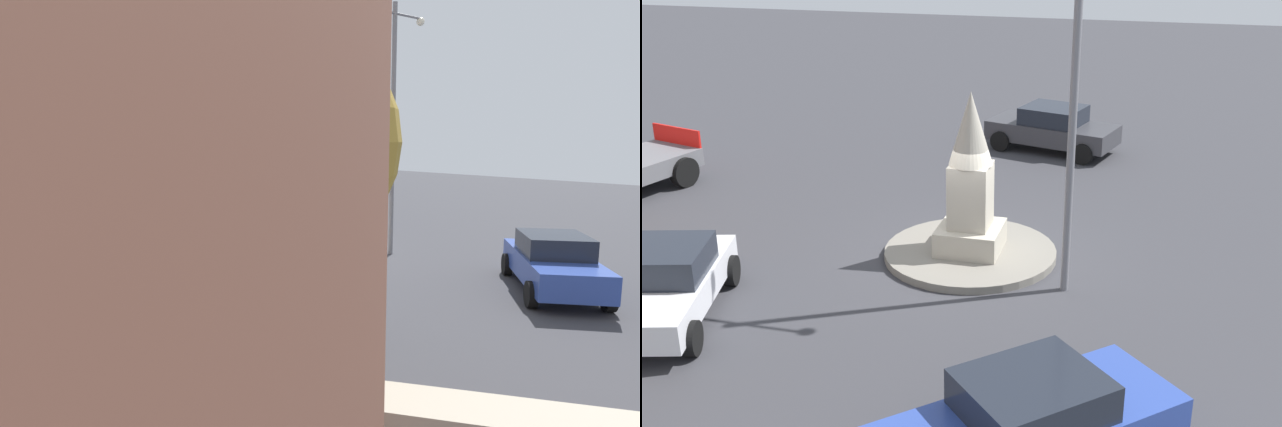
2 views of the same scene
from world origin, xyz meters
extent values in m
plane|color=#38383D|center=(0.00, 0.00, 0.00)|extent=(80.00, 80.00, 0.00)
cylinder|color=gray|center=(0.00, 0.00, 0.09)|extent=(3.85, 3.85, 0.18)
cube|color=#B2AA99|center=(0.00, 0.00, 0.46)|extent=(1.39, 1.39, 0.56)
cube|color=#B2AA99|center=(0.00, 0.00, 1.45)|extent=(0.87, 0.87, 1.44)
cone|color=#B2AA99|center=(0.00, 0.00, 2.96)|extent=(0.95, 0.95, 1.59)
cylinder|color=slate|center=(-2.26, 1.13, 4.22)|extent=(0.16, 0.16, 8.44)
cylinder|color=slate|center=(-2.87, 1.13, 8.08)|extent=(1.22, 0.08, 0.08)
cylinder|color=slate|center=(-1.65, 1.13, 8.08)|extent=(1.22, 0.08, 0.08)
sphere|color=#F2EACC|center=(-3.48, 1.13, 7.98)|extent=(0.28, 0.28, 0.28)
sphere|color=#F2EACC|center=(-1.03, 1.13, 7.98)|extent=(0.28, 0.28, 0.28)
cube|color=#2D479E|center=(-2.50, 6.87, 0.65)|extent=(4.29, 4.20, 0.66)
cube|color=#1E232D|center=(-2.52, 6.86, 1.25)|extent=(2.41, 2.40, 0.54)
cylinder|color=black|center=(-3.01, 5.22, 0.32)|extent=(0.62, 0.60, 0.64)
cylinder|color=black|center=(-4.18, 6.45, 0.32)|extent=(0.62, 0.60, 0.64)
cylinder|color=black|center=(-0.83, 7.29, 0.32)|extent=(0.62, 0.60, 0.64)
cylinder|color=black|center=(-2.00, 8.53, 0.32)|extent=(0.62, 0.60, 0.64)
cube|color=#38383D|center=(-0.58, -8.64, 0.61)|extent=(4.33, 2.78, 0.59)
cube|color=#1E232D|center=(-0.60, -8.63, 1.17)|extent=(2.18, 2.04, 0.53)
cylinder|color=black|center=(1.01, -8.19, 0.32)|extent=(0.68, 0.39, 0.64)
cylinder|color=black|center=(0.53, -9.86, 0.32)|extent=(0.68, 0.39, 0.64)
cylinder|color=black|center=(-1.69, -7.41, 0.32)|extent=(0.68, 0.39, 0.64)
cylinder|color=black|center=(-2.17, -9.09, 0.32)|extent=(0.68, 0.39, 0.64)
cube|color=silver|center=(4.94, 4.16, 0.60)|extent=(2.75, 4.26, 0.56)
cube|color=#1E232D|center=(4.96, 4.07, 1.15)|extent=(2.00, 1.99, 0.55)
cylinder|color=black|center=(3.72, 5.26, 0.32)|extent=(0.38, 0.68, 0.64)
cylinder|color=black|center=(5.42, 5.72, 0.32)|extent=(0.38, 0.68, 0.64)
cylinder|color=black|center=(4.45, 2.60, 0.32)|extent=(0.38, 0.68, 0.64)
cylinder|color=black|center=(6.15, 3.07, 0.32)|extent=(0.38, 0.68, 0.64)
cylinder|color=black|center=(8.84, -2.65, 0.42)|extent=(0.49, 0.88, 0.84)
cube|color=#B2AA99|center=(8.74, 6.90, 0.57)|extent=(11.34, 14.10, 1.14)
cylinder|color=brown|center=(6.58, 8.03, 1.41)|extent=(0.32, 0.32, 2.82)
sphere|color=olive|center=(6.58, 8.03, 3.89)|extent=(3.07, 3.07, 3.07)
camera|label=1|loc=(10.12, 13.61, 3.90)|focal=28.49mm
camera|label=2|loc=(-3.84, 15.85, 7.39)|focal=44.73mm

